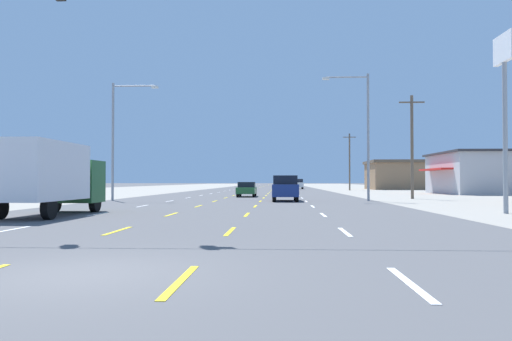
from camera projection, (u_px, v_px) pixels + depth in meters
ground_plane at (259, 191)px, 74.10m from camera, size 572.00×572.00×0.00m
lot_apron_left at (97, 191)px, 75.34m from camera, size 28.00×440.00×0.01m
lot_apron_right at (425, 192)px, 72.86m from camera, size 28.00×440.00×0.01m
lane_markings at (266, 188)px, 112.54m from camera, size 10.64×227.60×0.01m
signal_span_wire at (152, 54)px, 15.35m from camera, size 27.49×0.52×9.81m
box_truck_far_left_nearest at (49, 175)px, 21.95m from camera, size 2.40×7.20×3.23m
suv_inner_right_near at (285, 188)px, 38.23m from camera, size 1.98×4.90×1.98m
sedan_center_turn_mid at (247, 189)px, 48.63m from camera, size 1.80×4.50×1.46m
sedan_inner_right_midfar at (280, 186)px, 86.53m from camera, size 1.80×4.50×1.46m
suv_far_right_far at (298, 184)px, 97.65m from camera, size 1.98×4.90×1.98m
storefront_right_row_1 at (474, 173)px, 60.01m from camera, size 9.73×13.51×5.08m
storefront_right_row_2 at (397, 175)px, 92.05m from camera, size 10.80×11.98×5.37m
pole_sign_right_row_0 at (505, 80)px, 23.52m from camera, size 0.24×1.94×8.60m
streetlight_left_row_0 at (117, 133)px, 39.44m from camera, size 3.76×0.26×9.44m
streetlight_right_row_0 at (364, 128)px, 38.47m from camera, size 3.64×0.26×9.98m
utility_pole_right_row_0 at (412, 145)px, 42.91m from camera, size 2.20×0.26×9.05m
utility_pole_right_row_1 at (350, 161)px, 82.43m from camera, size 2.20×0.26×9.53m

